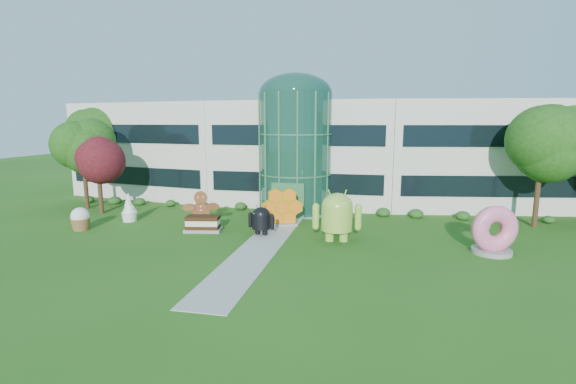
% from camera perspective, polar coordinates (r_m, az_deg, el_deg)
% --- Properties ---
extents(ground, '(140.00, 140.00, 0.00)m').
position_cam_1_polar(ground, '(24.50, -4.46, -8.24)').
color(ground, '#215114').
rests_on(ground, ground).
extents(building, '(46.00, 15.00, 9.30)m').
position_cam_1_polar(building, '(41.01, 2.62, 5.58)').
color(building, beige).
rests_on(building, ground).
extents(atrium, '(6.00, 6.00, 9.80)m').
position_cam_1_polar(atrium, '(35.10, 1.01, 5.33)').
color(atrium, '#194738').
rests_on(atrium, ground).
extents(walkway, '(2.40, 20.00, 0.04)m').
position_cam_1_polar(walkway, '(26.34, -3.22, -6.91)').
color(walkway, '#9E9E93').
rests_on(walkway, ground).
extents(tree_red, '(4.00, 4.00, 6.00)m').
position_cam_1_polar(tree_red, '(37.47, -24.41, 1.83)').
color(tree_red, '#3F0C14').
rests_on(tree_red, ground).
extents(trees_backdrop, '(52.00, 8.00, 8.40)m').
position_cam_1_polar(trees_backdrop, '(36.14, 1.31, 4.34)').
color(trees_backdrop, '#1C4110').
rests_on(trees_backdrop, ground).
extents(android_green, '(3.46, 2.52, 3.64)m').
position_cam_1_polar(android_green, '(26.43, 6.71, -2.87)').
color(android_green, '#92C13E').
rests_on(android_green, ground).
extents(android_black, '(2.19, 1.68, 2.24)m').
position_cam_1_polar(android_black, '(27.83, -3.69, -3.67)').
color(android_black, black).
rests_on(android_black, ground).
extents(donut, '(3.02, 2.09, 2.86)m').
position_cam_1_polar(donut, '(26.61, 26.26, -4.58)').
color(donut, '#E05583').
rests_on(donut, ground).
extents(gingerbread, '(3.06, 2.19, 2.64)m').
position_cam_1_polar(gingerbread, '(30.49, -11.81, -2.31)').
color(gingerbread, brown).
rests_on(gingerbread, ground).
extents(ice_cream_sandwich, '(2.66, 1.65, 1.11)m').
position_cam_1_polar(ice_cream_sandwich, '(29.42, -11.56, -4.26)').
color(ice_cream_sandwich, black).
rests_on(ice_cream_sandwich, ground).
extents(honeycomb, '(3.39, 2.23, 2.51)m').
position_cam_1_polar(honeycomb, '(30.31, -0.82, -2.30)').
color(honeycomb, orange).
rests_on(honeycomb, ground).
extents(froyo, '(1.26, 1.26, 2.13)m').
position_cam_1_polar(froyo, '(33.90, -20.91, -1.99)').
color(froyo, white).
rests_on(froyo, ground).
extents(cupcake, '(1.36, 1.36, 1.61)m').
position_cam_1_polar(cupcake, '(32.61, -26.53, -3.28)').
color(cupcake, white).
rests_on(cupcake, ground).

